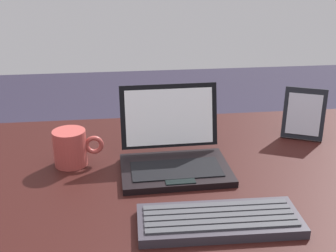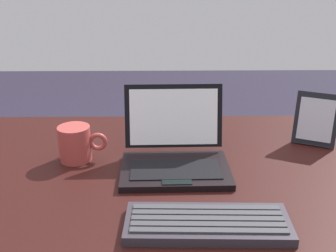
% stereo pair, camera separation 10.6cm
% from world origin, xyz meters
% --- Properties ---
extents(desk, '(1.65, 0.79, 0.76)m').
position_xyz_m(desk, '(0.00, 0.00, 0.66)').
color(desk, black).
rests_on(desk, ground).
extents(laptop_front, '(0.29, 0.24, 0.20)m').
position_xyz_m(laptop_front, '(0.04, 0.00, 0.80)').
color(laptop_front, black).
rests_on(laptop_front, desk).
extents(external_keyboard, '(0.35, 0.14, 0.03)m').
position_xyz_m(external_keyboard, '(0.10, -0.27, 0.77)').
color(external_keyboard, '#2E2931').
rests_on(external_keyboard, desk).
extents(photo_frame, '(0.13, 0.09, 0.16)m').
position_xyz_m(photo_frame, '(0.47, 0.15, 0.84)').
color(photo_frame, black).
rests_on(photo_frame, desk).
extents(coffee_mug, '(0.13, 0.09, 0.10)m').
position_xyz_m(coffee_mug, '(-0.23, 0.05, 0.81)').
color(coffee_mug, '#A83E3A').
rests_on(coffee_mug, desk).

